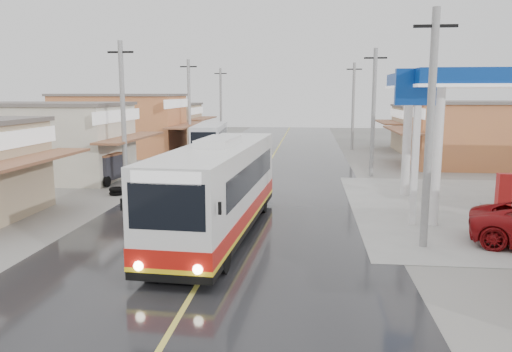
{
  "coord_description": "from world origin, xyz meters",
  "views": [
    {
      "loc": [
        3.01,
        -17.14,
        5.28
      ],
      "look_at": [
        0.95,
        2.17,
        2.03
      ],
      "focal_mm": 35.0,
      "sensor_mm": 36.0,
      "label": 1
    }
  ],
  "objects_px": {
    "tricycle_near": "(105,167)",
    "cyclist": "(143,202)",
    "coach_bus": "(220,188)",
    "tyre_stack": "(117,191)",
    "second_bus": "(210,140)"
  },
  "relations": [
    {
      "from": "tricycle_near",
      "to": "tyre_stack",
      "type": "distance_m",
      "value": 3.68
    },
    {
      "from": "coach_bus",
      "to": "tricycle_near",
      "type": "relative_size",
      "value": 4.68
    },
    {
      "from": "cyclist",
      "to": "second_bus",
      "type": "bearing_deg",
      "value": 74.29
    },
    {
      "from": "cyclist",
      "to": "tyre_stack",
      "type": "distance_m",
      "value": 5.33
    },
    {
      "from": "second_bus",
      "to": "tyre_stack",
      "type": "bearing_deg",
      "value": -101.56
    },
    {
      "from": "tyre_stack",
      "to": "tricycle_near",
      "type": "bearing_deg",
      "value": 121.2
    },
    {
      "from": "tricycle_near",
      "to": "cyclist",
      "type": "bearing_deg",
      "value": -48.88
    },
    {
      "from": "coach_bus",
      "to": "tyre_stack",
      "type": "bearing_deg",
      "value": 138.73
    },
    {
      "from": "second_bus",
      "to": "tricycle_near",
      "type": "xyz_separation_m",
      "value": [
        -3.73,
        -12.43,
        -0.45
      ]
    },
    {
      "from": "tyre_stack",
      "to": "second_bus",
      "type": "bearing_deg",
      "value": 83.12
    },
    {
      "from": "second_bus",
      "to": "tricycle_near",
      "type": "height_order",
      "value": "second_bus"
    },
    {
      "from": "second_bus",
      "to": "tyre_stack",
      "type": "xyz_separation_m",
      "value": [
        -1.87,
        -15.5,
        -1.27
      ]
    },
    {
      "from": "cyclist",
      "to": "tricycle_near",
      "type": "bearing_deg",
      "value": 103.81
    },
    {
      "from": "second_bus",
      "to": "cyclist",
      "type": "relative_size",
      "value": 4.17
    },
    {
      "from": "coach_bus",
      "to": "tricycle_near",
      "type": "distance_m",
      "value": 12.93
    }
  ]
}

